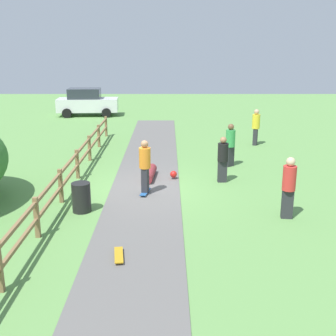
{
  "coord_description": "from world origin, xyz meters",
  "views": [
    {
      "loc": [
        0.8,
        -14.11,
        4.84
      ],
      "look_at": [
        0.82,
        -0.8,
        1.0
      ],
      "focal_mm": 45.75,
      "sensor_mm": 36.0,
      "label": 1
    }
  ],
  "objects": [
    {
      "name": "skater_fallen",
      "position": [
        0.18,
        1.2,
        0.2
      ],
      "size": [
        1.26,
        1.57,
        0.36
      ],
      "color": "maroon",
      "rests_on": "asphalt_path"
    },
    {
      "name": "bystander_yellow",
      "position": [
        5.16,
        6.85,
        0.99
      ],
      "size": [
        0.48,
        0.48,
        1.8
      ],
      "color": "#2D2D33",
      "rests_on": "ground_plane"
    },
    {
      "name": "bystander_black",
      "position": [
        2.78,
        0.83,
        0.93
      ],
      "size": [
        0.41,
        0.41,
        1.69
      ],
      "color": "#2D2D33",
      "rests_on": "ground_plane"
    },
    {
      "name": "bystander_green",
      "position": [
        3.34,
        2.95,
        0.98
      ],
      "size": [
        0.53,
        0.53,
        1.77
      ],
      "color": "#2D2D33",
      "rests_on": "ground_plane"
    },
    {
      "name": "trash_bin",
      "position": [
        -1.8,
        -2.06,
        0.45
      ],
      "size": [
        0.56,
        0.56,
        0.9
      ],
      "primitive_type": "cylinder",
      "color": "black",
      "rests_on": "ground_plane"
    },
    {
      "name": "bystander_red",
      "position": [
        4.23,
        -2.56,
        1.01
      ],
      "size": [
        0.43,
        0.43,
        1.82
      ],
      "color": "#2D2D33",
      "rests_on": "ground_plane"
    },
    {
      "name": "skateboard_loose",
      "position": [
        -0.36,
        -5.03,
        0.09
      ],
      "size": [
        0.3,
        0.82,
        0.08
      ],
      "color": "#BF8C19",
      "rests_on": "asphalt_path"
    },
    {
      "name": "parked_car_white",
      "position": [
        -4.92,
        16.11,
        0.96
      ],
      "size": [
        4.3,
        2.2,
        1.92
      ],
      "color": "silver",
      "rests_on": "ground_plane"
    },
    {
      "name": "skater_riding",
      "position": [
        0.03,
        -0.53,
        1.05
      ],
      "size": [
        0.44,
        0.82,
        1.83
      ],
      "color": "#265999",
      "rests_on": "asphalt_path"
    },
    {
      "name": "asphalt_path",
      "position": [
        0.0,
        0.0,
        0.01
      ],
      "size": [
        2.4,
        28.0,
        0.02
      ],
      "primitive_type": "cube",
      "color": "#605E5B",
      "rests_on": "ground_plane"
    },
    {
      "name": "wooden_fence",
      "position": [
        -2.6,
        0.0,
        0.67
      ],
      "size": [
        0.12,
        18.12,
        1.1
      ],
      "color": "olive",
      "rests_on": "ground_plane"
    },
    {
      "name": "ground_plane",
      "position": [
        0.0,
        0.0,
        0.0
      ],
      "size": [
        60.0,
        60.0,
        0.0
      ],
      "primitive_type": "plane",
      "color": "#60934C"
    }
  ]
}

